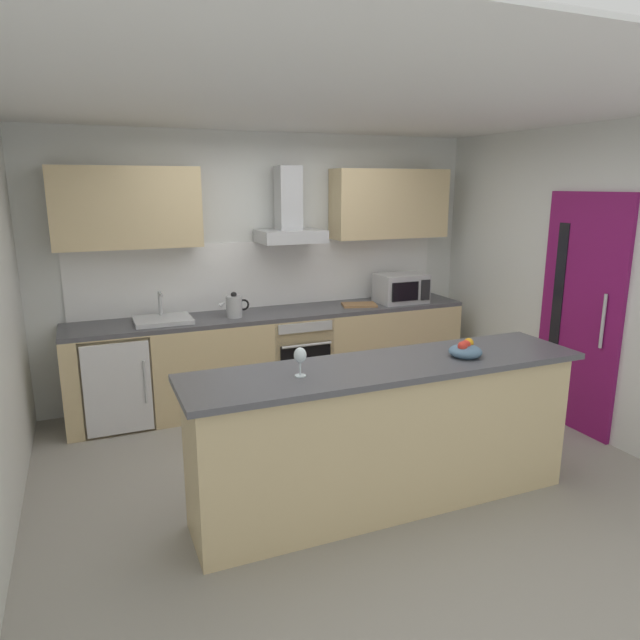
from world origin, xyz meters
TOP-DOWN VIEW (x-y plane):
  - ground at (0.00, 0.00)m, footprint 5.44×4.55m
  - ceiling at (0.00, 0.00)m, footprint 5.44×4.55m
  - wall_back at (0.00, 1.84)m, footprint 5.44×0.12m
  - wall_right at (2.28, 0.00)m, footprint 0.12×4.55m
  - backsplash_tile at (0.00, 1.76)m, footprint 3.77×0.02m
  - counter_back at (0.00, 1.46)m, footprint 3.90×0.60m
  - counter_island at (0.05, -0.66)m, footprint 2.67×0.64m
  - upper_cabinets at (-0.00, 1.61)m, footprint 3.85×0.32m
  - side_door at (2.20, -0.15)m, footprint 0.08×0.85m
  - oven at (0.18, 1.43)m, footprint 0.60×0.62m
  - refrigerator at (-1.52, 1.43)m, footprint 0.58×0.60m
  - microwave at (1.35, 1.40)m, footprint 0.50×0.38m
  - sink at (-1.08, 1.44)m, footprint 0.50×0.40m
  - kettle at (-0.43, 1.40)m, footprint 0.29×0.15m
  - range_hood at (0.18, 1.56)m, footprint 0.62×0.45m
  - wine_glass at (-0.56, -0.67)m, footprint 0.08×0.08m
  - fruit_bowl at (0.59, -0.72)m, footprint 0.22×0.22m
  - chopping_board at (0.87, 1.41)m, footprint 0.39×0.30m

SIDE VIEW (x-z plane):
  - ground at x=0.00m, z-range -0.02..0.00m
  - refrigerator at x=-1.52m, z-range 0.00..0.85m
  - counter_back at x=0.00m, z-range 0.00..0.90m
  - oven at x=0.18m, z-range 0.06..0.86m
  - counter_island at x=0.05m, z-range 0.01..1.00m
  - chopping_board at x=0.87m, z-range 0.90..0.92m
  - sink at x=-1.08m, z-range 0.80..1.06m
  - kettle at x=-0.43m, z-range 0.89..1.13m
  - side_door at x=2.20m, z-range 0.00..2.05m
  - fruit_bowl at x=0.59m, z-range 0.97..1.10m
  - microwave at x=1.35m, z-range 0.90..1.20m
  - wine_glass at x=-0.56m, z-range 1.03..1.21m
  - backsplash_tile at x=0.00m, z-range 0.90..1.56m
  - wall_back at x=0.00m, z-range 0.00..2.60m
  - wall_right at x=2.28m, z-range 0.00..2.60m
  - range_hood at x=0.18m, z-range 1.43..2.15m
  - upper_cabinets at x=0.00m, z-range 1.56..2.26m
  - ceiling at x=0.00m, z-range 2.60..2.62m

